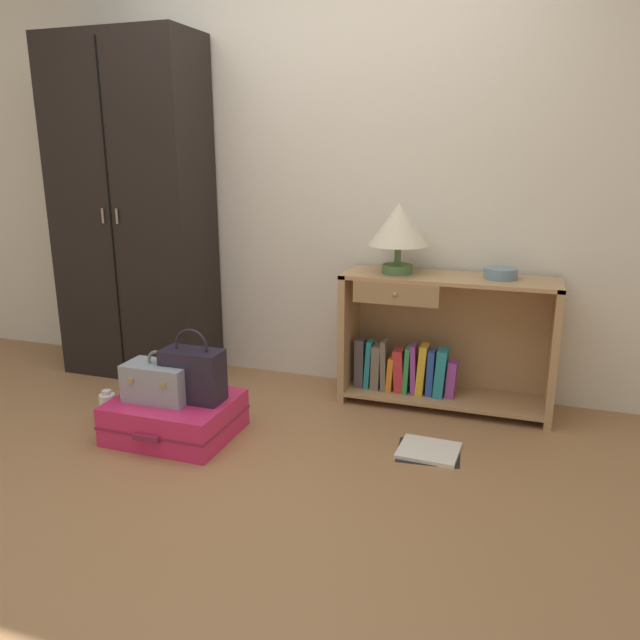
{
  "coord_description": "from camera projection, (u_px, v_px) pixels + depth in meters",
  "views": [
    {
      "loc": [
        1.2,
        -2.14,
        1.42
      ],
      "look_at": [
        0.17,
        0.87,
        0.55
      ],
      "focal_mm": 34.76,
      "sensor_mm": 36.0,
      "label": 1
    }
  ],
  "objects": [
    {
      "name": "ground_plane",
      "position": [
        219.0,
        488.0,
        2.7
      ],
      "size": [
        9.0,
        9.0,
        0.0
      ],
      "primitive_type": "plane",
      "color": "#9E7047"
    },
    {
      "name": "open_book_on_floor",
      "position": [
        429.0,
        451.0,
        3.02
      ],
      "size": [
        0.33,
        0.3,
        0.02
      ],
      "color": "white",
      "rests_on": "ground_plane"
    },
    {
      "name": "bottle",
      "position": [
        108.0,
        407.0,
        3.34
      ],
      "size": [
        0.08,
        0.08,
        0.18
      ],
      "color": "white",
      "rests_on": "ground_plane"
    },
    {
      "name": "train_case",
      "position": [
        158.0,
        382.0,
        3.12
      ],
      "size": [
        0.34,
        0.2,
        0.26
      ],
      "color": "#8E99A3",
      "rests_on": "suitcase_large"
    },
    {
      "name": "suitcase_large",
      "position": [
        175.0,
        417.0,
        3.18
      ],
      "size": [
        0.61,
        0.52,
        0.2
      ],
      "color": "#DB2860",
      "rests_on": "ground_plane"
    },
    {
      "name": "back_wall",
      "position": [
        327.0,
        172.0,
        3.73
      ],
      "size": [
        6.4,
        0.1,
        2.6
      ],
      "primitive_type": "cube",
      "color": "silver",
      "rests_on": "ground_plane"
    },
    {
      "name": "bowl",
      "position": [
        500.0,
        273.0,
        3.32
      ],
      "size": [
        0.18,
        0.18,
        0.06
      ],
      "primitive_type": "cylinder",
      "color": "slate",
      "rests_on": "bookshelf"
    },
    {
      "name": "bookshelf",
      "position": [
        437.0,
        343.0,
        3.53
      ],
      "size": [
        1.18,
        0.38,
        0.76
      ],
      "color": "tan",
      "rests_on": "ground_plane"
    },
    {
      "name": "wardrobe",
      "position": [
        133.0,
        212.0,
        3.9
      ],
      "size": [
        0.95,
        0.47,
        2.09
      ],
      "color": "black",
      "rests_on": "ground_plane"
    },
    {
      "name": "table_lamp",
      "position": [
        399.0,
        227.0,
        3.4
      ],
      "size": [
        0.33,
        0.33,
        0.39
      ],
      "color": "#4C7542",
      "rests_on": "bookshelf"
    },
    {
      "name": "handbag",
      "position": [
        193.0,
        374.0,
        3.1
      ],
      "size": [
        0.31,
        0.15,
        0.38
      ],
      "color": "#231E2D",
      "rests_on": "suitcase_large"
    }
  ]
}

